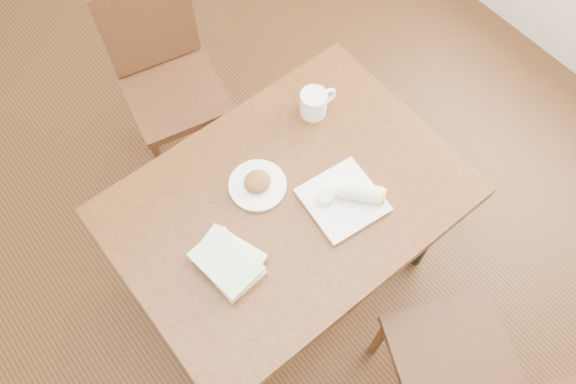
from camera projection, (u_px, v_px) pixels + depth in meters
ground at (288, 271)px, 2.63m from camera, size 4.00×5.00×0.01m
room_walls at (288, 10)px, 1.18m from camera, size 4.02×5.02×2.80m
table at (288, 209)px, 2.04m from camera, size 1.21×0.86×0.75m
chair_near at (469, 379)px, 1.88m from camera, size 0.56×0.56×0.95m
chair_far at (166, 70)px, 2.48m from camera, size 0.50×0.50×0.95m
plate_scone at (258, 184)px, 1.97m from camera, size 0.21×0.21×0.07m
coffee_mug at (315, 102)px, 2.09m from camera, size 0.15×0.10×0.10m
plate_burrito at (348, 198)px, 1.94m from camera, size 0.27×0.27×0.08m
book_stack at (228, 261)px, 1.83m from camera, size 0.21×0.25×0.06m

